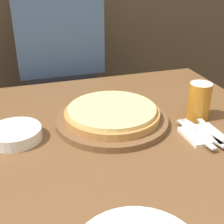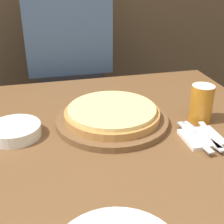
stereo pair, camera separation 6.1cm
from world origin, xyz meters
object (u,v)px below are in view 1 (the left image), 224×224
at_px(side_bowl, 15,134).
at_px(fork, 195,134).
at_px(diner_person, 61,83).
at_px(beer_glass, 199,99).
at_px(dinner_knife, 203,132).
at_px(pizza_on_board, 112,116).
at_px(spoon, 210,131).

bearing_deg(side_bowl, fork, -16.65).
bearing_deg(diner_person, beer_glass, -63.36).
bearing_deg(diner_person, dinner_knife, -69.86).
xyz_separation_m(pizza_on_board, side_bowl, (-0.30, -0.01, -0.01)).
relative_size(pizza_on_board, fork, 1.97).
height_order(side_bowl, diner_person, diner_person).
bearing_deg(fork, dinner_knife, -0.00).
height_order(pizza_on_board, spoon, pizza_on_board).
distance_m(fork, spoon, 0.05).
distance_m(pizza_on_board, dinner_knife, 0.29).
distance_m(spoon, diner_person, 0.88).
relative_size(dinner_knife, diner_person, 0.14).
distance_m(beer_glass, dinner_knife, 0.14).
relative_size(pizza_on_board, beer_glass, 2.96).
bearing_deg(diner_person, side_bowl, -109.69).
relative_size(fork, dinner_knife, 1.00).
xyz_separation_m(side_bowl, spoon, (0.56, -0.15, -0.00)).
bearing_deg(fork, pizza_on_board, 141.77).
xyz_separation_m(pizza_on_board, diner_person, (-0.07, 0.65, -0.11)).
bearing_deg(spoon, dinner_knife, 180.00).
xyz_separation_m(dinner_knife, diner_person, (-0.30, 0.81, -0.10)).
height_order(fork, dinner_knife, same).
distance_m(beer_glass, fork, 0.15).
xyz_separation_m(beer_glass, spoon, (-0.03, -0.12, -0.05)).
relative_size(pizza_on_board, diner_person, 0.27).
bearing_deg(beer_glass, side_bowl, 176.35).
bearing_deg(pizza_on_board, side_bowl, -177.86).
relative_size(fork, spoon, 1.17).
distance_m(beer_glass, diner_person, 0.80).
height_order(beer_glass, diner_person, diner_person).
xyz_separation_m(beer_glass, side_bowl, (-0.59, 0.04, -0.05)).
bearing_deg(dinner_knife, pizza_on_board, 144.88).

